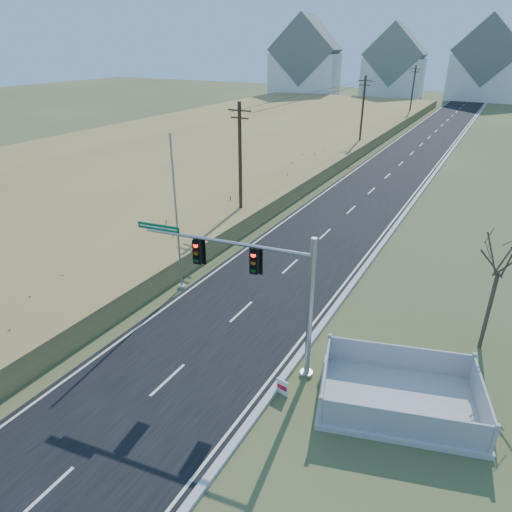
{
  "coord_description": "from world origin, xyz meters",
  "views": [
    {
      "loc": [
        10.37,
        -13.27,
        12.75
      ],
      "look_at": [
        0.82,
        4.09,
        3.4
      ],
      "focal_mm": 32.0,
      "sensor_mm": 36.0,
      "label": 1
    }
  ],
  "objects": [
    {
      "name": "open_sign",
      "position": [
        4.5,
        -0.44,
        0.37
      ],
      "size": [
        0.56,
        0.15,
        0.69
      ],
      "rotation": [
        0.0,
        0.0,
        -0.17
      ],
      "color": "white",
      "rests_on": "ground"
    },
    {
      "name": "condo_nw",
      "position": [
        -38.0,
        100.0,
        7.7
      ],
      "size": [
        17.69,
        13.38,
        19.05
      ],
      "rotation": [
        0.0,
        0.0,
        0.14
      ],
      "color": "silver",
      "rests_on": "ground"
    },
    {
      "name": "reed_marsh",
      "position": [
        -24.0,
        40.0,
        0.65
      ],
      "size": [
        38.0,
        110.0,
        1.3
      ],
      "primitive_type": "cube",
      "color": "#9F8C47",
      "rests_on": "ground"
    },
    {
      "name": "utility_pole_near",
      "position": [
        -6.5,
        15.0,
        4.68
      ],
      "size": [
        1.8,
        0.26,
        9.0
      ],
      "color": "#422D1E",
      "rests_on": "ground"
    },
    {
      "name": "flagpole",
      "position": [
        -4.3,
        4.63,
        3.47
      ],
      "size": [
        0.39,
        0.39,
        8.69
      ],
      "color": "#B7B5AD",
      "rests_on": "ground"
    },
    {
      "name": "condo_n",
      "position": [
        2.0,
        112.0,
        7.61
      ],
      "size": [
        15.27,
        10.2,
        18.54
      ],
      "color": "silver",
      "rests_on": "ground"
    },
    {
      "name": "utility_pole_far",
      "position": [
        -6.5,
        75.0,
        4.68
      ],
      "size": [
        1.8,
        0.26,
        9.0
      ],
      "color": "#422D1E",
      "rests_on": "ground"
    },
    {
      "name": "condo_nnw",
      "position": [
        -18.0,
        108.0,
        6.94
      ],
      "size": [
        14.93,
        11.17,
        17.03
      ],
      "rotation": [
        0.0,
        0.0,
        0.07
      ],
      "color": "silver",
      "rests_on": "ground"
    },
    {
      "name": "curb",
      "position": [
        4.15,
        50.0,
        0.09
      ],
      "size": [
        0.3,
        180.0,
        0.18
      ],
      "primitive_type": "cube",
      "color": "#B2AFA8",
      "rests_on": "ground"
    },
    {
      "name": "road",
      "position": [
        0.0,
        50.0,
        0.03
      ],
      "size": [
        8.0,
        180.0,
        0.06
      ],
      "primitive_type": "cube",
      "color": "black",
      "rests_on": "ground"
    },
    {
      "name": "fence_enclosure",
      "position": [
        8.67,
        1.27,
        0.28
      ],
      "size": [
        6.94,
        5.62,
        1.38
      ],
      "rotation": [
        0.0,
        0.0,
        0.28
      ],
      "color": "#B7B5AD",
      "rests_on": "ground"
    },
    {
      "name": "ground",
      "position": [
        0.0,
        0.0,
        0.0
      ],
      "size": [
        260.0,
        260.0,
        0.0
      ],
      "primitive_type": "plane",
      "color": "#3F4F26",
      "rests_on": "ground"
    },
    {
      "name": "bare_tree",
      "position": [
        11.11,
        6.75,
        4.67
      ],
      "size": [
        2.19,
        2.19,
        5.79
      ],
      "color": "#4C3F33",
      "rests_on": "ground"
    },
    {
      "name": "traffic_signal_mast",
      "position": [
        3.08,
        0.86,
        3.95
      ],
      "size": [
        7.83,
        1.29,
        6.28
      ],
      "rotation": [
        0.0,
        0.0,
        0.13
      ],
      "color": "#9EA0A5",
      "rests_on": "ground"
    },
    {
      "name": "utility_pole_mid",
      "position": [
        -6.5,
        45.0,
        4.68
      ],
      "size": [
        1.8,
        0.26,
        9.0
      ],
      "color": "#422D1E",
      "rests_on": "ground"
    }
  ]
}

